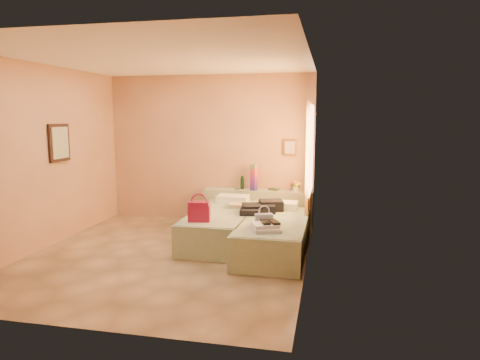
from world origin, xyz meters
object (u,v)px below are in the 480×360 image
(bed_right, at_px, (274,237))
(water_bottle, at_px, (242,183))
(towel_stack, at_px, (267,227))
(blue_handbag, at_px, (264,219))
(bed_left, at_px, (222,227))
(magenta_handbag, at_px, (199,211))
(green_book, at_px, (274,189))
(flower_vase, at_px, (296,185))
(headboard_ledge, at_px, (258,207))

(bed_right, bearing_deg, water_bottle, 116.68)
(water_bottle, distance_m, towel_stack, 2.47)
(blue_handbag, bearing_deg, bed_left, 117.52)
(magenta_handbag, bearing_deg, green_book, 57.48)
(green_book, distance_m, flower_vase, 0.44)
(flower_vase, relative_size, magenta_handbag, 0.79)
(bed_right, bearing_deg, green_book, 98.37)
(blue_handbag, bearing_deg, flower_vase, 60.85)
(headboard_ledge, xyz_separation_m, magenta_handbag, (-0.54, -1.96, 0.32))
(green_book, bearing_deg, water_bottle, -154.39)
(bed_right, height_order, magenta_handbag, magenta_handbag)
(flower_vase, bearing_deg, headboard_ledge, 176.47)
(headboard_ledge, relative_size, blue_handbag, 8.24)
(magenta_handbag, bearing_deg, blue_handbag, -11.38)
(bed_left, xyz_separation_m, bed_right, (0.90, -0.40, 0.00))
(flower_vase, height_order, towel_stack, flower_vase)
(headboard_ledge, height_order, green_book, green_book)
(bed_right, relative_size, blue_handbag, 8.04)
(headboard_ledge, relative_size, bed_left, 1.02)
(water_bottle, bearing_deg, blue_handbag, -70.14)
(bed_left, xyz_separation_m, towel_stack, (0.88, -1.02, 0.30))
(bed_right, distance_m, towel_stack, 0.69)
(flower_vase, xyz_separation_m, blue_handbag, (-0.28, -1.94, -0.19))
(flower_vase, relative_size, towel_stack, 0.71)
(towel_stack, bearing_deg, blue_handbag, 105.15)
(green_book, bearing_deg, bed_left, -93.08)
(headboard_ledge, bearing_deg, flower_vase, -3.53)
(headboard_ledge, distance_m, towel_stack, 2.36)
(flower_vase, bearing_deg, water_bottle, 175.94)
(blue_handbag, bearing_deg, magenta_handbag, 157.89)
(water_bottle, relative_size, green_book, 1.32)
(green_book, xyz_separation_m, magenta_handbag, (-0.83, -2.01, -0.02))
(flower_vase, bearing_deg, magenta_handbag, -122.99)
(flower_vase, distance_m, magenta_handbag, 2.29)
(flower_vase, bearing_deg, blue_handbag, -98.35)
(green_book, height_order, blue_handbag, green_book)
(bed_right, xyz_separation_m, towel_stack, (-0.02, -0.63, 0.30))
(magenta_handbag, relative_size, towel_stack, 0.90)
(water_bottle, bearing_deg, towel_stack, -70.76)
(bed_left, xyz_separation_m, blue_handbag, (0.79, -0.71, 0.33))
(bed_left, bearing_deg, towel_stack, -48.79)
(headboard_ledge, relative_size, green_book, 11.26)
(magenta_handbag, bearing_deg, water_bottle, 73.23)
(bed_left, height_order, green_book, green_book)
(bed_right, relative_size, magenta_handbag, 6.37)
(bed_left, bearing_deg, headboard_ledge, 74.19)
(water_bottle, bearing_deg, bed_right, -63.87)
(green_book, height_order, towel_stack, green_book)
(bed_right, distance_m, green_book, 1.79)
(bed_right, height_order, blue_handbag, blue_handbag)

